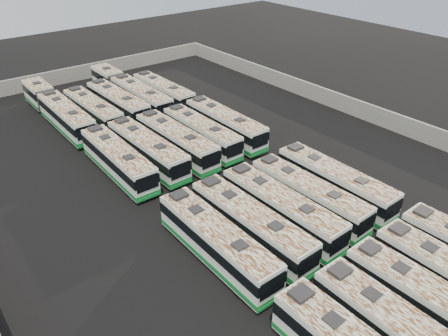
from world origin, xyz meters
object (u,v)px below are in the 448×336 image
Objects in this scene: bus_midfront_center at (281,209)px; bus_midback_center at (176,141)px; bus_midback_left at (147,150)px; bus_front_center at (434,308)px; bus_midfront_left at (251,225)px; bus_midfront_right at (308,196)px; bus_midback_far_right at (225,124)px; bus_midback_right at (201,133)px; bus_back_left at (93,111)px; bus_back_far_left at (57,109)px; bus_midback_far_left at (118,160)px; bus_back_right at (129,91)px; bus_midfront_far_right at (335,182)px; bus_back_center at (118,103)px; bus_midfront_far_left at (217,242)px; bus_back_far_right at (163,93)px.

bus_midback_center is at bearing 89.54° from bus_midfront_center.
bus_front_center is at bearing -84.30° from bus_midback_left.
bus_midfront_left is 6.50m from bus_midfront_right.
bus_midback_left is (-0.08, 15.59, 0.01)m from bus_midfront_left.
bus_midfront_center is 16.83m from bus_midback_far_right.
bus_midback_right is (0.04, 15.49, -0.00)m from bus_midfront_right.
bus_midfront_center is at bearing -84.45° from bus_back_left.
bus_midback_center reaches higher than bus_midback_left.
bus_midback_left is at bearing -78.10° from bus_back_far_left.
bus_midback_right is 3.34m from bus_midback_far_right.
bus_midback_far_left is (-6.65, 28.58, 0.02)m from bus_front_center.
bus_midfront_right is 29.31m from bus_back_left.
bus_back_left is at bearing -153.47° from bus_back_right.
bus_midfront_far_right is at bearing -77.93° from bus_midback_right.
bus_midback_far_right is (3.34, 0.04, 0.06)m from bus_midback_right.
bus_midfront_center is at bearing -91.31° from bus_back_center.
bus_front_center is 0.98× the size of bus_midback_left.
bus_midfront_far_right is (3.37, -0.05, 0.04)m from bus_midfront_right.
bus_midfront_far_left is 15.55m from bus_midback_far_left.
bus_midfront_right is 1.00× the size of bus_back_far_right.
bus_back_center is 1.04× the size of bus_back_far_right.
bus_back_far_left is (-13.23, 16.26, -0.00)m from bus_midback_far_right.
bus_back_center is at bearing 88.71° from bus_midback_center.
bus_back_center reaches higher than bus_back_right.
bus_midback_center reaches higher than bus_back_far_left.
bus_midfront_center is 15.38m from bus_midback_center.
bus_midfront_center is at bearing -65.88° from bus_midback_far_left.
bus_front_center is 0.99× the size of bus_midfront_far_right.
bus_midfront_left reaches higher than bus_midback_right.
bus_back_center is at bearing 89.44° from bus_midfront_center.
bus_midback_center is (6.57, -0.16, 0.02)m from bus_midback_far_left.
bus_back_left is at bearing 178.97° from bus_back_far_right.
bus_midback_center is 1.00× the size of bus_midback_far_right.
bus_front_center reaches higher than bus_back_left.
bus_midback_far_right reaches higher than bus_midfront_far_left.
bus_back_right is (-3.35, 31.90, 0.02)m from bus_midfront_far_right.
bus_back_right is at bearing 90.08° from bus_midback_right.
bus_midfront_left is at bearing -112.96° from bus_midback_right.
bus_midback_center is at bearing -76.87° from bus_back_left.
bus_midfront_right is at bearing 0.41° from bus_midfront_far_left.
bus_midback_center is 1.04× the size of bus_midback_right.
bus_midfront_far_left is 18.31m from bus_midback_right.
bus_back_far_right is (9.90, -0.02, 0.00)m from bus_back_left.
bus_midfront_far_right is 29.54m from bus_back_center.
bus_back_right is (3.18, 44.83, 0.04)m from bus_front_center.
bus_midfront_left is 1.03× the size of bus_back_left.
bus_back_far_right is at bearing 76.56° from bus_midfront_center.
bus_midback_far_left is 0.99× the size of bus_midback_center.
bus_midfront_center is at bearing 179.13° from bus_midfront_far_right.
bus_back_right is (6.62, 3.29, 0.06)m from bus_back_left.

